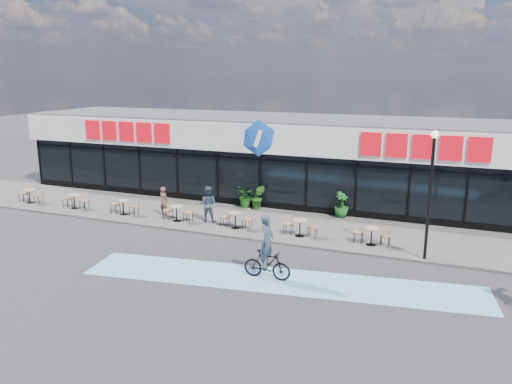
% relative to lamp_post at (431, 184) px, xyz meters
% --- Properties ---
extents(ground, '(120.00, 120.00, 0.00)m').
position_rel_lamp_post_xyz_m(ground, '(-8.58, -2.30, -3.04)').
color(ground, '#28282B').
rests_on(ground, ground).
extents(sidewalk, '(44.00, 5.00, 0.10)m').
position_rel_lamp_post_xyz_m(sidewalk, '(-8.58, 2.20, -2.99)').
color(sidewalk, '#5E5A53').
rests_on(sidewalk, ground).
extents(bike_lane, '(14.17, 4.13, 0.01)m').
position_rel_lamp_post_xyz_m(bike_lane, '(-4.58, -3.80, -3.03)').
color(bike_lane, '#67A0C3').
rests_on(bike_lane, ground).
extents(building, '(30.60, 6.57, 4.75)m').
position_rel_lamp_post_xyz_m(building, '(-8.58, 7.63, -0.70)').
color(building, black).
rests_on(building, ground).
extents(lamp_post, '(0.28, 0.28, 4.92)m').
position_rel_lamp_post_xyz_m(lamp_post, '(0.00, 0.00, 0.00)').
color(lamp_post, black).
rests_on(lamp_post, sidewalk).
extents(bistro_set_0, '(1.54, 0.62, 0.90)m').
position_rel_lamp_post_xyz_m(bistro_set_0, '(-20.63, 0.91, -2.48)').
color(bistro_set_0, tan).
rests_on(bistro_set_0, sidewalk).
extents(bistro_set_1, '(1.54, 0.62, 0.90)m').
position_rel_lamp_post_xyz_m(bistro_set_1, '(-17.55, 0.91, -2.48)').
color(bistro_set_1, tan).
rests_on(bistro_set_1, sidewalk).
extents(bistro_set_2, '(1.54, 0.62, 0.90)m').
position_rel_lamp_post_xyz_m(bistro_set_2, '(-14.47, 0.91, -2.48)').
color(bistro_set_2, tan).
rests_on(bistro_set_2, sidewalk).
extents(bistro_set_3, '(1.54, 0.62, 0.90)m').
position_rel_lamp_post_xyz_m(bistro_set_3, '(-11.40, 0.91, -2.48)').
color(bistro_set_3, tan).
rests_on(bistro_set_3, sidewalk).
extents(bistro_set_4, '(1.54, 0.62, 0.90)m').
position_rel_lamp_post_xyz_m(bistro_set_4, '(-8.32, 0.91, -2.48)').
color(bistro_set_4, tan).
rests_on(bistro_set_4, sidewalk).
extents(bistro_set_5, '(1.54, 0.62, 0.90)m').
position_rel_lamp_post_xyz_m(bistro_set_5, '(-5.24, 0.91, -2.48)').
color(bistro_set_5, tan).
rests_on(bistro_set_5, sidewalk).
extents(bistro_set_6, '(1.54, 0.62, 0.90)m').
position_rel_lamp_post_xyz_m(bistro_set_6, '(-2.17, 0.91, -2.48)').
color(bistro_set_6, tan).
rests_on(bistro_set_6, sidewalk).
extents(potted_plant_left, '(1.41, 1.39, 1.18)m').
position_rel_lamp_post_xyz_m(potted_plant_left, '(-9.26, 4.36, -2.35)').
color(potted_plant_left, '#174614').
rests_on(potted_plant_left, sidewalk).
extents(potted_plant_mid, '(0.87, 0.80, 1.28)m').
position_rel_lamp_post_xyz_m(potted_plant_mid, '(-8.56, 4.27, -2.30)').
color(potted_plant_mid, '#224C15').
rests_on(potted_plant_mid, sidewalk).
extents(potted_plant_right, '(0.96, 0.96, 1.26)m').
position_rel_lamp_post_xyz_m(potted_plant_right, '(-4.21, 4.41, -2.31)').
color(potted_plant_right, '#164D19').
rests_on(potted_plant_right, sidewalk).
extents(patron_left, '(0.61, 0.48, 1.47)m').
position_rel_lamp_post_xyz_m(patron_left, '(-12.47, 1.43, -2.20)').
color(patron_left, brown).
rests_on(patron_left, sidewalk).
extents(patron_right, '(0.96, 0.82, 1.73)m').
position_rel_lamp_post_xyz_m(patron_right, '(-9.96, 1.31, -2.07)').
color(patron_right, '#2E3B48').
rests_on(patron_right, sidewalk).
extents(cyclist_a, '(1.73, 0.69, 2.33)m').
position_rel_lamp_post_xyz_m(cyclist_a, '(-5.05, -3.80, -2.17)').
color(cyclist_a, black).
rests_on(cyclist_a, ground).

